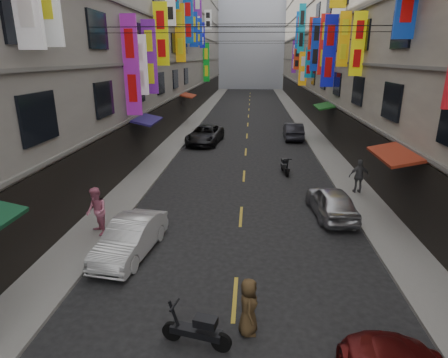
% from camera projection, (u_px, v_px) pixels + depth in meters
% --- Properties ---
extents(sidewalk_left, '(2.00, 90.00, 0.12)m').
position_uv_depth(sidewalk_left, '(192.00, 123.00, 39.88)').
color(sidewalk_left, slate).
rests_on(sidewalk_left, ground).
extents(sidewalk_right, '(2.00, 90.00, 0.12)m').
position_uv_depth(sidewalk_right, '(305.00, 125.00, 39.05)').
color(sidewalk_right, slate).
rests_on(sidewalk_right, ground).
extents(building_row_left, '(10.14, 90.00, 19.00)m').
position_uv_depth(building_row_left, '(130.00, 29.00, 37.38)').
color(building_row_left, gray).
rests_on(building_row_left, ground).
extents(building_row_right, '(10.14, 90.00, 19.00)m').
position_uv_depth(building_row_right, '(375.00, 27.00, 35.71)').
color(building_row_right, '#AAA18E').
rests_on(building_row_right, ground).
extents(haze_block, '(18.00, 8.00, 22.00)m').
position_uv_depth(haze_block, '(252.00, 37.00, 83.47)').
color(haze_block, '#ACB1BF').
rests_on(haze_block, ground).
extents(shop_signage, '(14.00, 55.00, 11.62)m').
position_uv_depth(shop_signage, '(247.00, 26.00, 29.49)').
color(shop_signage, '#0F3DAF').
rests_on(shop_signage, ground).
extents(street_awnings, '(13.99, 35.20, 0.41)m').
position_uv_depth(street_awnings, '(225.00, 120.00, 23.47)').
color(street_awnings, '#124527').
rests_on(street_awnings, ground).
extents(overhead_cables, '(14.00, 38.04, 1.24)m').
position_uv_depth(overhead_cables, '(248.00, 26.00, 25.38)').
color(overhead_cables, black).
rests_on(overhead_cables, ground).
extents(lane_markings, '(0.12, 80.20, 0.01)m').
position_uv_depth(lane_markings, '(247.00, 130.00, 36.64)').
color(lane_markings, gold).
rests_on(lane_markings, ground).
extents(scooter_crossing, '(1.78, 0.67, 1.14)m').
position_uv_depth(scooter_crossing, '(197.00, 330.00, 9.12)').
color(scooter_crossing, black).
rests_on(scooter_crossing, ground).
extents(scooter_far_right, '(0.56, 1.80, 1.14)m').
position_uv_depth(scooter_far_right, '(285.00, 167.00, 22.78)').
color(scooter_far_right, black).
rests_on(scooter_far_right, ground).
extents(car_left_mid, '(1.91, 4.13, 1.31)m').
position_uv_depth(car_left_mid, '(130.00, 238.00, 13.34)').
color(car_left_mid, silver).
rests_on(car_left_mid, ground).
extents(car_left_far, '(2.97, 5.46, 1.45)m').
position_uv_depth(car_left_far, '(205.00, 135.00, 30.68)').
color(car_left_far, black).
rests_on(car_left_far, ground).
extents(car_right_mid, '(1.94, 4.10, 1.35)m').
position_uv_depth(car_right_mid, '(331.00, 202.00, 16.60)').
color(car_right_mid, '#B6B7BB').
rests_on(car_right_mid, ground).
extents(car_right_far, '(1.57, 4.33, 1.42)m').
position_uv_depth(car_right_far, '(293.00, 131.00, 32.30)').
color(car_right_far, '#23232A').
rests_on(car_right_far, ground).
extents(pedestrian_lfar, '(1.08, 1.12, 1.91)m').
position_uv_depth(pedestrian_lfar, '(96.00, 211.00, 14.55)').
color(pedestrian_lfar, pink).
rests_on(pedestrian_lfar, sidewalk_left).
extents(pedestrian_rfar, '(1.06, 0.64, 1.76)m').
position_uv_depth(pedestrian_rfar, '(359.00, 176.00, 19.09)').
color(pedestrian_rfar, '#4F4F51').
rests_on(pedestrian_rfar, sidewalk_right).
extents(pedestrian_crossing, '(0.56, 0.79, 1.56)m').
position_uv_depth(pedestrian_crossing, '(248.00, 307.00, 9.46)').
color(pedestrian_crossing, '#49351D').
rests_on(pedestrian_crossing, ground).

